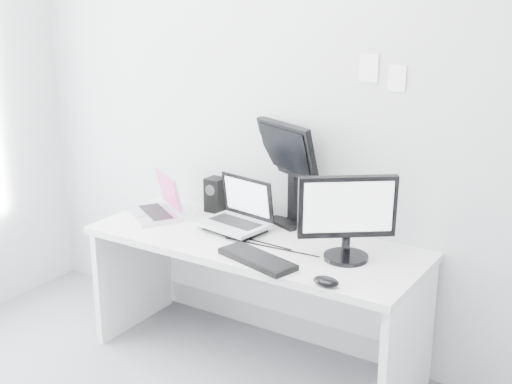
{
  "coord_description": "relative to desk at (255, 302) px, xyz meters",
  "views": [
    {
      "loc": [
        1.85,
        -1.64,
        2.06
      ],
      "look_at": [
        0.02,
        1.23,
        1.0
      ],
      "focal_mm": 49.03,
      "sensor_mm": 36.0,
      "label": 1
    }
  ],
  "objects": [
    {
      "name": "wall_note_1",
      "position": [
        0.6,
        0.34,
        1.22
      ],
      "size": [
        0.09,
        0.0,
        0.13
      ],
      "primitive_type": "cube",
      "color": "white",
      "rests_on": "back_wall"
    },
    {
      "name": "samsung_monitor",
      "position": [
        0.52,
        0.01,
        0.58
      ],
      "size": [
        0.51,
        0.46,
        0.44
      ],
      "primitive_type": "cube",
      "rotation": [
        0.0,
        0.0,
        0.65
      ],
      "color": "black",
      "rests_on": "desk"
    },
    {
      "name": "rear_monitor",
      "position": [
        0.03,
        0.31,
        0.66
      ],
      "size": [
        0.47,
        0.32,
        0.6
      ],
      "primitive_type": "cube",
      "rotation": [
        0.0,
        0.0,
        -0.41
      ],
      "color": "black",
      "rests_on": "desk"
    },
    {
      "name": "mouse",
      "position": [
        0.58,
        -0.31,
        0.39
      ],
      "size": [
        0.13,
        0.08,
        0.04
      ],
      "primitive_type": "ellipsoid",
      "rotation": [
        0.0,
        0.0,
        -0.04
      ],
      "color": "black",
      "rests_on": "desk"
    },
    {
      "name": "back_wall",
      "position": [
        0.0,
        0.35,
        0.99
      ],
      "size": [
        3.6,
        0.0,
        3.6
      ],
      "primitive_type": "plane",
      "rotation": [
        1.57,
        0.0,
        0.0
      ],
      "color": "#B4B6B9",
      "rests_on": "ground"
    },
    {
      "name": "wall_note_0",
      "position": [
        0.45,
        0.34,
        1.26
      ],
      "size": [
        0.1,
        0.0,
        0.14
      ],
      "primitive_type": "cube",
      "color": "white",
      "rests_on": "back_wall"
    },
    {
      "name": "desk",
      "position": [
        0.0,
        0.0,
        0.0
      ],
      "size": [
        1.8,
        0.7,
        0.73
      ],
      "primitive_type": "cube",
      "color": "silver",
      "rests_on": "ground"
    },
    {
      "name": "speaker",
      "position": [
        -0.44,
        0.27,
        0.47
      ],
      "size": [
        0.12,
        0.12,
        0.2
      ],
      "primitive_type": "cube",
      "rotation": [
        0.0,
        0.0,
        -0.23
      ],
      "color": "black",
      "rests_on": "desk"
    },
    {
      "name": "keyboard",
      "position": [
        0.17,
        -0.25,
        0.38
      ],
      "size": [
        0.45,
        0.26,
        0.03
      ],
      "primitive_type": "cube",
      "rotation": [
        0.0,
        0.0,
        -0.27
      ],
      "color": "black",
      "rests_on": "desk"
    },
    {
      "name": "dell_laptop",
      "position": [
        -0.16,
        0.04,
        0.51
      ],
      "size": [
        0.39,
        0.33,
        0.29
      ],
      "primitive_type": "cube",
      "rotation": [
        0.0,
        0.0,
        -0.16
      ],
      "color": "#A9ABB0",
      "rests_on": "desk"
    },
    {
      "name": "macbook",
      "position": [
        -0.7,
        0.0,
        0.5
      ],
      "size": [
        0.44,
        0.41,
        0.26
      ],
      "primitive_type": "cube",
      "rotation": [
        0.0,
        0.0,
        -0.55
      ],
      "color": "silver",
      "rests_on": "desk"
    }
  ]
}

